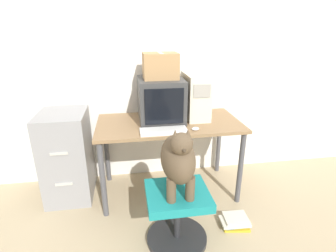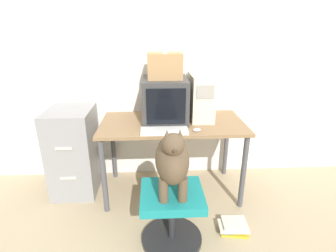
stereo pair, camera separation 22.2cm
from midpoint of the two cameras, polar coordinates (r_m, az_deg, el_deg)
The scene contains 12 objects.
ground_plane at distance 2.62m, azimuth 4.00°, elevation -18.10°, with size 12.00×12.00×0.00m, color tan.
wall_back at distance 2.84m, azimuth 2.75°, elevation 13.78°, with size 8.00×0.05×2.60m.
desk at distance 2.58m, azimuth 3.44°, elevation -1.12°, with size 1.39×0.71×0.78m.
crt_monitor at distance 2.55m, azimuth 1.84°, elevation 5.73°, with size 0.42×0.48×0.41m.
pc_tower at distance 2.65m, azimuth 9.55°, elevation 6.33°, with size 0.22×0.45×0.44m.
keyboard at distance 2.30m, azimuth 1.98°, elevation -1.07°, with size 0.42×0.16×0.03m.
computer_mouse at distance 2.34m, azimuth 9.00°, elevation -0.89°, with size 0.07×0.04×0.03m.
office_chair at distance 2.17m, azimuth 3.93°, elevation -18.60°, with size 0.49×0.49×0.47m.
dog at distance 1.90m, azimuth 4.32°, elevation -7.24°, with size 0.25×0.45×0.55m.
filing_cabinet at distance 2.83m, azimuth -17.70°, elevation -5.30°, with size 0.44×0.53×0.89m.
cardboard_box at distance 2.49m, azimuth 1.92°, elevation 12.97°, with size 0.32×0.26×0.24m.
book_stack_floor at distance 2.49m, azimuth 16.77°, elevation -20.32°, with size 0.26×0.21×0.08m.
Camera 2 is at (-0.17, -2.04, 1.64)m, focal length 28.00 mm.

